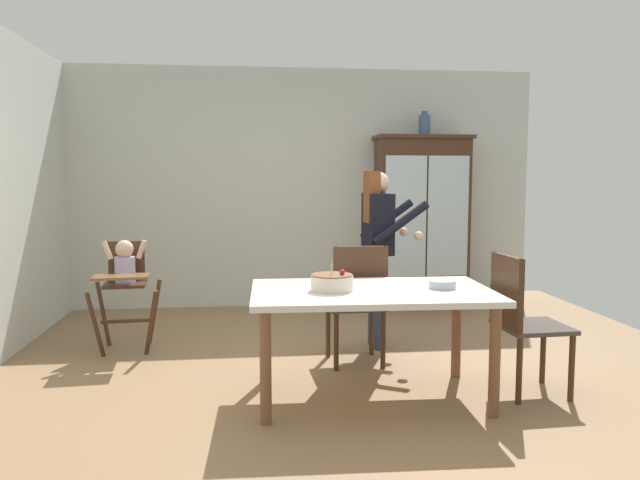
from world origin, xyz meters
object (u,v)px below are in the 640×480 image
Objects in this scene: serving_bowl at (442,284)px; dining_chair_far_side at (358,296)px; high_chair_with_toddler at (125,275)px; birthday_cake at (332,282)px; ceramic_vase at (425,125)px; dining_chair_right_end at (519,314)px; adult_person at (378,237)px; china_cabinet at (421,221)px; dining_table at (372,302)px.

dining_chair_far_side reaches higher than serving_bowl.
high_chair_with_toddler reaches higher than serving_bowl.
dining_chair_far_side is (0.30, 0.71, -0.24)m from birthday_cake.
ceramic_vase is 1.50× the size of serving_bowl.
ceramic_vase reaches higher than high_chair_with_toddler.
dining_chair_right_end reaches higher than serving_bowl.
ceramic_vase is 0.28× the size of dining_chair_far_side.
adult_person is at bearing 97.59° from serving_bowl.
ceramic_vase reaches higher than china_cabinet.
birthday_cake is (-0.58, -1.25, -0.17)m from adult_person.
china_cabinet is 2.04× the size of high_chair_with_toddler.
dining_chair_right_end is at bearing -2.71° from serving_bowl.
birthday_cake is (-0.27, -0.01, 0.14)m from dining_table.
ceramic_vase reaches higher than adult_person.
high_chair_with_toddler is 2.72m from serving_bowl.
ceramic_vase is 0.18× the size of adult_person.
adult_person is at bearing -117.55° from china_cabinet.
dining_table is at bearing 177.89° from serving_bowl.
high_chair_with_toddler is 0.99× the size of dining_chair_right_end.
high_chair_with_toddler is at bearing -154.00° from ceramic_vase.
dining_chair_right_end is (-0.16, -2.90, -1.50)m from ceramic_vase.
china_cabinet is 2.02× the size of dining_chair_right_end.
birthday_cake is (-1.42, -2.87, -0.18)m from china_cabinet.
high_chair_with_toddler is 2.19m from adult_person.
dining_table is 1.69× the size of dining_chair_far_side.
dining_table is 1.02m from dining_chair_right_end.
high_chair_with_toddler is at bearing -153.92° from china_cabinet.
china_cabinet is 10.79× the size of serving_bowl.
dining_chair_right_end is (1.01, -0.04, -0.10)m from dining_table.
ceramic_vase is at bearing 67.73° from dining_table.
dining_table is at bearing -111.98° from china_cabinet.
dining_chair_far_side is (-0.44, 0.72, -0.21)m from serving_bowl.
dining_table is (1.85, -1.39, -0.00)m from high_chair_with_toddler.
adult_person is 5.47× the size of birthday_cake.
china_cabinet reaches higher than birthday_cake.
adult_person reaches higher than dining_table.
birthday_cake is at bearing 86.16° from dining_chair_right_end.
china_cabinet is 2.47m from dining_chair_far_side.
birthday_cake is at bearing -178.13° from dining_table.
birthday_cake is at bearing -45.91° from high_chair_with_toddler.
birthday_cake is (1.58, -1.39, 0.14)m from high_chair_with_toddler.
birthday_cake is at bearing 64.56° from dining_chair_far_side.
dining_chair_right_end is (0.70, -1.28, -0.41)m from adult_person.
ceramic_vase is 0.17× the size of dining_table.
high_chair_with_toddler is at bearing -22.43° from dining_chair_far_side.
china_cabinet reaches higher than high_chair_with_toddler.
adult_person reaches higher than dining_chair_far_side.
dining_table is (-1.17, -2.86, -1.41)m from ceramic_vase.
birthday_cake is 0.74m from serving_bowl.
serving_bowl is 0.87m from dining_chair_far_side.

